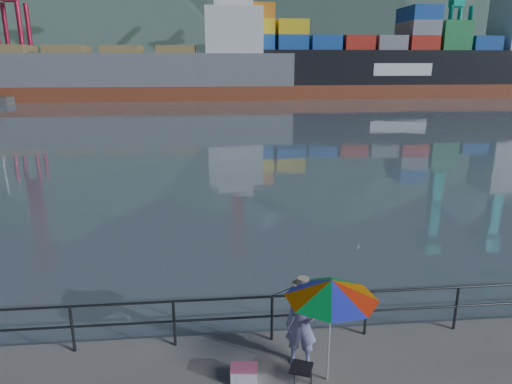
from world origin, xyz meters
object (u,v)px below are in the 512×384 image
(fisherman, at_px, (302,325))
(bulk_carrier, at_px, (144,72))
(beach_umbrella, at_px, (332,289))
(cooler_bag, at_px, (244,375))
(container_ship, at_px, (401,61))

(fisherman, height_order, bulk_carrier, bulk_carrier)
(beach_umbrella, relative_size, cooler_bag, 4.26)
(fisherman, relative_size, cooler_bag, 3.54)
(bulk_carrier, bearing_deg, cooler_bag, -81.15)
(fisherman, bearing_deg, cooler_bag, -139.68)
(beach_umbrella, height_order, cooler_bag, beach_umbrella)
(beach_umbrella, bearing_deg, container_ship, 66.67)
(fisherman, bearing_deg, beach_umbrella, -31.48)
(fisherman, xyz_separation_m, cooler_bag, (-1.12, -0.40, -0.70))
(bulk_carrier, height_order, container_ship, container_ship)
(bulk_carrier, bearing_deg, beach_umbrella, -79.97)
(fisherman, height_order, cooler_bag, fisherman)
(beach_umbrella, height_order, bulk_carrier, bulk_carrier)
(fisherman, xyz_separation_m, container_ship, (32.16, 73.15, 5.00))
(bulk_carrier, relative_size, container_ship, 0.87)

